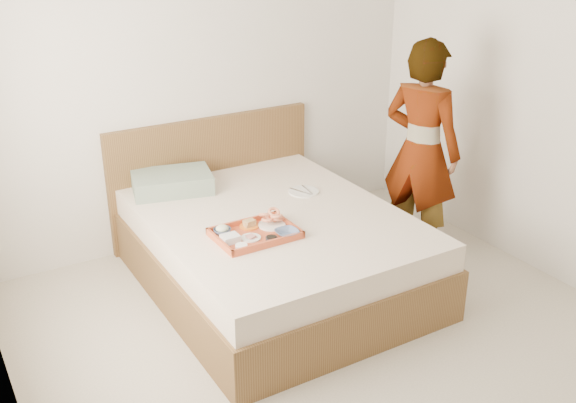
% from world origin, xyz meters
% --- Properties ---
extents(ground, '(3.50, 4.00, 0.01)m').
position_xyz_m(ground, '(0.00, 0.00, 0.00)').
color(ground, beige).
rests_on(ground, ground).
extents(wall_back, '(3.50, 0.01, 2.60)m').
position_xyz_m(wall_back, '(0.00, 2.00, 1.30)').
color(wall_back, silver).
rests_on(wall_back, ground).
extents(bed, '(1.65, 2.00, 0.53)m').
position_xyz_m(bed, '(0.01, 1.00, 0.27)').
color(bed, brown).
rests_on(bed, ground).
extents(headboard, '(1.65, 0.06, 0.95)m').
position_xyz_m(headboard, '(0.01, 1.97, 0.47)').
color(headboard, brown).
rests_on(headboard, ground).
extents(pillow, '(0.62, 0.49, 0.13)m').
position_xyz_m(pillow, '(-0.41, 1.73, 0.60)').
color(pillow, gray).
rests_on(pillow, bed).
extents(tray, '(0.50, 0.37, 0.05)m').
position_xyz_m(tray, '(-0.25, 0.78, 0.55)').
color(tray, '#BC4C24').
rests_on(tray, bed).
extents(prawn_plate, '(0.17, 0.17, 0.01)m').
position_xyz_m(prawn_plate, '(-0.10, 0.83, 0.55)').
color(prawn_plate, white).
rests_on(prawn_plate, tray).
extents(navy_bowl_big, '(0.14, 0.14, 0.03)m').
position_xyz_m(navy_bowl_big, '(-0.09, 0.66, 0.56)').
color(navy_bowl_big, navy).
rests_on(navy_bowl_big, tray).
extents(sauce_dish, '(0.07, 0.07, 0.03)m').
position_xyz_m(sauce_dish, '(-0.21, 0.65, 0.56)').
color(sauce_dish, black).
rests_on(sauce_dish, tray).
extents(meat_plate, '(0.12, 0.12, 0.01)m').
position_xyz_m(meat_plate, '(-0.30, 0.74, 0.55)').
color(meat_plate, white).
rests_on(meat_plate, tray).
extents(bread_plate, '(0.12, 0.12, 0.01)m').
position_xyz_m(bread_plate, '(-0.23, 0.89, 0.55)').
color(bread_plate, orange).
rests_on(bread_plate, tray).
extents(salad_bowl, '(0.11, 0.11, 0.03)m').
position_xyz_m(salad_bowl, '(-0.42, 0.89, 0.56)').
color(salad_bowl, navy).
rests_on(salad_bowl, tray).
extents(plastic_tub, '(0.10, 0.09, 0.05)m').
position_xyz_m(plastic_tub, '(-0.43, 0.76, 0.57)').
color(plastic_tub, silver).
rests_on(plastic_tub, tray).
extents(cheese_round, '(0.07, 0.07, 0.03)m').
position_xyz_m(cheese_round, '(-0.41, 0.65, 0.56)').
color(cheese_round, white).
rests_on(cheese_round, tray).
extents(dinner_plate, '(0.22, 0.22, 0.01)m').
position_xyz_m(dinner_plate, '(0.38, 1.22, 0.54)').
color(dinner_plate, white).
rests_on(dinner_plate, bed).
extents(person, '(0.57, 0.68, 1.61)m').
position_xyz_m(person, '(1.15, 0.88, 0.80)').
color(person, white).
rests_on(person, ground).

